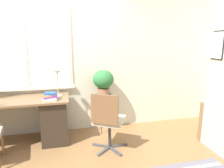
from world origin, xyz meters
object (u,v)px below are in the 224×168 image
Objects in this scene: desk_lamp at (57,77)px; plant_stand at (103,98)px; potted_plant at (103,81)px; book_stack at (50,96)px; office_chair_swivel at (108,120)px.

desk_lamp is 0.89m from plant_stand.
plant_stand is at bearing -165.96° from potted_plant.
potted_plant is (0.89, 0.29, 0.15)m from book_stack.
potted_plant is at bearing 14.04° from plant_stand.
desk_lamp is 0.64× the size of plant_stand.
potted_plant is at bearing -64.18° from office_chair_swivel.
office_chair_swivel is 2.14× the size of potted_plant.
office_chair_swivel is at bearing -94.94° from potted_plant.
plant_stand is at bearing -64.18° from office_chair_swivel.
desk_lamp is 0.35m from book_stack.
potted_plant is (0.77, 0.08, -0.11)m from desk_lamp.
book_stack is 0.96m from office_chair_swivel.
office_chair_swivel is (0.71, -0.59, -0.56)m from desk_lamp.
desk_lamp is at bearing -8.90° from office_chair_swivel.
desk_lamp reaches higher than potted_plant.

